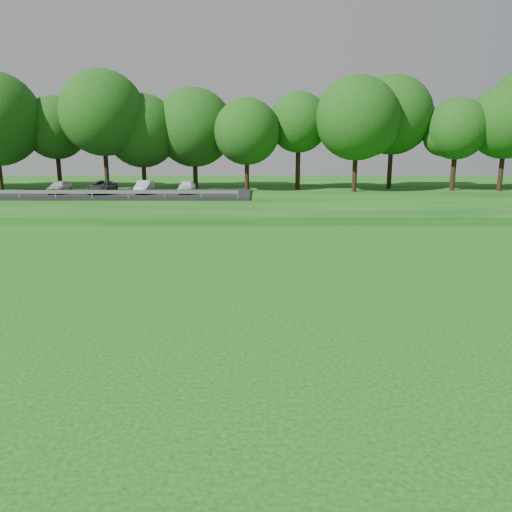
{
  "coord_description": "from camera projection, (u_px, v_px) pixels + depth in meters",
  "views": [
    {
      "loc": [
        -11.14,
        -14.06,
        5.59
      ],
      "look_at": [
        -11.28,
        4.52,
        1.3
      ],
      "focal_mm": 35.0,
      "sensor_mm": 36.0,
      "label": 1
    }
  ],
  "objects": [
    {
      "name": "parking_lot",
      "position": [
        121.0,
        191.0,
        46.77
      ],
      "size": [
        24.0,
        9.0,
        1.38
      ],
      "color": "black",
      "rests_on": "berm"
    },
    {
      "name": "treeline",
      "position": [
        370.0,
        115.0,
        50.08
      ],
      "size": [
        104.0,
        7.0,
        15.0
      ],
      "primitive_type": null,
      "color": "#183F0E",
      "rests_on": "berm"
    },
    {
      "name": "walking_path",
      "position": [
        421.0,
        224.0,
        34.36
      ],
      "size": [
        130.0,
        1.6,
        0.04
      ],
      "primitive_type": "cube",
      "color": "gray",
      "rests_on": "ground"
    },
    {
      "name": "berm",
      "position": [
        375.0,
        197.0,
        47.94
      ],
      "size": [
        130.0,
        30.0,
        0.6
      ],
      "primitive_type": "cube",
      "color": "#0D460E",
      "rests_on": "ground"
    }
  ]
}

